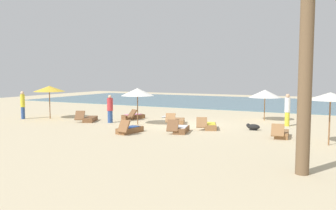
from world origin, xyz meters
TOP-DOWN VIEW (x-y plane):
  - ground_plane at (0.00, 0.00)m, footprint 60.00×60.00m
  - ocean_water at (0.00, 17.00)m, footprint 48.00×16.00m
  - umbrella_0 at (-2.74, -1.19)m, footprint 1.93×1.93m
  - umbrella_1 at (3.54, 4.08)m, footprint 2.06×2.06m
  - umbrella_2 at (-9.46, -1.46)m, footprint 2.05×2.05m
  - umbrella_3 at (7.60, -2.63)m, footprint 1.87×1.87m
  - lounger_0 at (-4.37, 0.87)m, footprint 1.29×1.77m
  - lounger_1 at (-6.18, -1.40)m, footprint 1.24×1.76m
  - lounger_2 at (5.51, -1.62)m, footprint 0.76×1.73m
  - lounger_3 at (0.70, -2.57)m, footprint 0.98×1.76m
  - lounger_4 at (-0.75, 0.21)m, footprint 1.17×1.80m
  - lounger_5 at (-1.57, -3.88)m, footprint 0.82×1.71m
  - lounger_6 at (1.62, -0.81)m, footprint 1.17×1.79m
  - person_0 at (-10.91, -2.42)m, footprint 0.38×0.38m
  - person_1 at (-4.69, -1.23)m, footprint 0.39×0.39m
  - person_2 at (5.21, 2.20)m, footprint 0.42×0.42m
  - dog at (3.81, -0.13)m, footprint 0.74×0.36m
  - surfboard at (-2.99, 3.39)m, footprint 0.63×2.34m

SIDE VIEW (x-z plane):
  - ground_plane at x=0.00m, z-range 0.00..0.00m
  - ocean_water at x=0.00m, z-range 0.00..0.06m
  - surfboard at x=-2.99m, z-range 0.00..0.07m
  - lounger_4 at x=-0.75m, z-range -0.17..0.50m
  - lounger_2 at x=5.51m, z-range -0.18..0.52m
  - lounger_1 at x=-6.18m, z-range -0.19..0.53m
  - lounger_6 at x=1.62m, z-range -0.17..0.52m
  - lounger_0 at x=-4.37m, z-range -0.17..0.53m
  - lounger_3 at x=0.70m, z-range -0.18..0.54m
  - lounger_5 at x=-1.57m, z-range -0.19..0.55m
  - dog at x=3.81m, z-range 0.01..0.35m
  - person_1 at x=-4.69m, z-range 0.00..1.71m
  - person_2 at x=5.21m, z-range 0.03..1.89m
  - person_0 at x=-10.91m, z-range 0.04..1.88m
  - umbrella_1 at x=3.54m, z-range 0.74..2.71m
  - umbrella_0 at x=-2.74m, z-range 0.85..3.01m
  - umbrella_2 at x=-9.46m, z-range 0.90..3.09m
  - umbrella_3 at x=7.60m, z-range 0.95..3.18m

